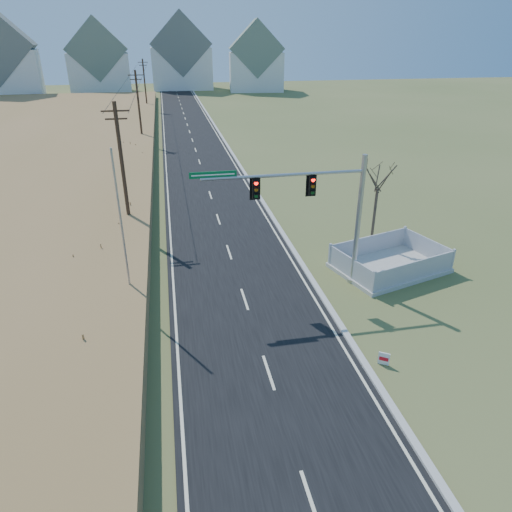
# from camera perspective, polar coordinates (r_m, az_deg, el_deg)

# --- Properties ---
(ground) EXTENTS (260.00, 260.00, 0.00)m
(ground) POSITION_cam_1_polar(r_m,az_deg,el_deg) (21.30, 0.41, -11.04)
(ground) COLOR #515D2D
(ground) RESTS_ON ground
(road) EXTENTS (8.00, 180.00, 0.06)m
(road) POSITION_cam_1_polar(r_m,az_deg,el_deg) (67.98, -8.20, 14.80)
(road) COLOR black
(road) RESTS_ON ground
(curb) EXTENTS (0.30, 180.00, 0.18)m
(curb) POSITION_cam_1_polar(r_m,az_deg,el_deg) (68.30, -4.61, 15.08)
(curb) COLOR #B2AFA8
(curb) RESTS_ON ground
(utility_pole_near) EXTENTS (1.80, 0.26, 9.00)m
(utility_pole_near) POSITION_cam_1_polar(r_m,az_deg,el_deg) (32.86, -16.34, 10.56)
(utility_pole_near) COLOR #422D1E
(utility_pole_near) RESTS_ON ground
(utility_pole_mid) EXTENTS (1.80, 0.26, 9.00)m
(utility_pole_mid) POSITION_cam_1_polar(r_m,az_deg,el_deg) (62.30, -14.44, 17.64)
(utility_pole_mid) COLOR #422D1E
(utility_pole_mid) RESTS_ON ground
(utility_pole_far) EXTENTS (1.80, 0.26, 9.00)m
(utility_pole_far) POSITION_cam_1_polar(r_m,az_deg,el_deg) (92.10, -13.72, 20.15)
(utility_pole_far) COLOR #422D1E
(utility_pole_far) RESTS_ON ground
(condo_nnw) EXTENTS (14.93, 11.17, 17.03)m
(condo_nnw) POSITION_cam_1_polar(r_m,az_deg,el_deg) (125.68, -19.07, 21.93)
(condo_nnw) COLOR white
(condo_nnw) RESTS_ON ground
(condo_n) EXTENTS (15.27, 10.20, 18.54)m
(condo_n) POSITION_cam_1_polar(r_m,az_deg,el_deg) (128.90, -9.34, 23.27)
(condo_n) COLOR white
(condo_n) RESTS_ON ground
(condo_ne) EXTENTS (14.12, 10.51, 16.52)m
(condo_ne) POSITION_cam_1_polar(r_m,az_deg,el_deg) (123.08, -0.01, 23.10)
(condo_ne) COLOR white
(condo_ne) RESTS_ON ground
(traffic_signal_mast) EXTENTS (9.24, 0.63, 7.35)m
(traffic_signal_mast) POSITION_cam_1_polar(r_m,az_deg,el_deg) (24.42, 8.76, 5.71)
(traffic_signal_mast) COLOR #9EA0A5
(traffic_signal_mast) RESTS_ON ground
(fence_enclosure) EXTENTS (7.23, 5.89, 1.43)m
(fence_enclosure) POSITION_cam_1_polar(r_m,az_deg,el_deg) (28.68, 16.31, -1.11)
(fence_enclosure) COLOR #B7B5AD
(fence_enclosure) RESTS_ON ground
(open_sign) EXTENTS (0.43, 0.30, 0.60)m
(open_sign) POSITION_cam_1_polar(r_m,az_deg,el_deg) (20.74, 15.69, -12.25)
(open_sign) COLOR white
(open_sign) RESTS_ON ground
(flagpole) EXTENTS (0.37, 0.37, 8.26)m
(flagpole) POSITION_cam_1_polar(r_m,az_deg,el_deg) (23.44, -16.10, 0.91)
(flagpole) COLOR #B7B5AD
(flagpole) RESTS_ON ground
(bare_tree) EXTENTS (2.30, 2.30, 6.09)m
(bare_tree) POSITION_cam_1_polar(r_m,az_deg,el_deg) (29.94, 15.14, 9.73)
(bare_tree) COLOR #4C3F33
(bare_tree) RESTS_ON ground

